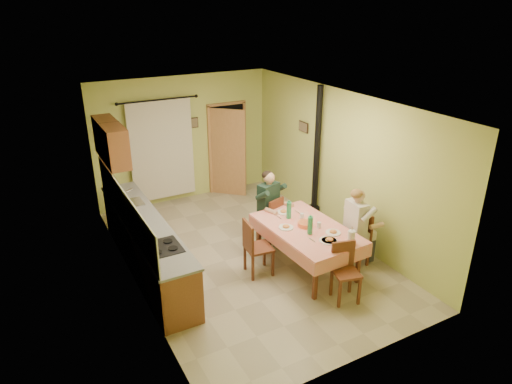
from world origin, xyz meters
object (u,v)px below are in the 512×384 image
chair_far (270,228)px  dining_table (306,247)px  man_far (270,199)px  man_right (358,218)px  chair_near (345,283)px  stove_flue (316,174)px  chair_left (258,258)px  chair_right (355,248)px

chair_far → dining_table: bearing=-102.5°
dining_table → man_far: bearing=93.0°
dining_table → man_far: (-0.10, 1.07, 0.50)m
chair_far → man_right: bearing=-74.4°
man_far → chair_far: bearing=-90.0°
chair_near → man_far: bearing=-72.7°
man_far → stove_flue: stove_flue is taller
chair_far → chair_left: bearing=-148.4°
dining_table → chair_far: 1.07m
chair_near → chair_left: 1.52m
chair_near → stove_flue: stove_flue is taller
chair_far → chair_left: size_ratio=0.95×
chair_left → chair_right: bearing=78.2°
dining_table → man_far: man_far is taller
chair_far → chair_near: size_ratio=0.99×
chair_far → chair_left: chair_left is taller
dining_table → chair_right: chair_right is taller
chair_near → man_far: (-0.09, 2.13, 0.59)m
chair_near → chair_left: (-0.81, 1.28, 0.00)m
chair_near → man_right: 1.25m
chair_right → chair_left: size_ratio=0.97×
chair_right → chair_left: (-1.64, 0.54, 0.00)m
chair_right → man_right: man_right is taller
chair_left → stove_flue: size_ratio=0.35×
stove_flue → man_far: bearing=-164.2°
man_right → chair_near: bearing=136.7°
chair_right → man_far: bearing=37.6°
chair_near → chair_left: chair_left is taller
man_right → stove_flue: (0.38, 1.75, 0.15)m
chair_far → stove_flue: 1.53m
man_far → chair_right: bearing=-74.1°
chair_left → chair_far: bearing=145.6°
chair_far → stove_flue: bearing=-1.3°
chair_near → chair_right: 1.11m
dining_table → man_right: man_right is taller
chair_far → chair_near: (0.09, -2.12, 0.00)m
dining_table → stove_flue: bearing=48.1°
chair_right → stove_flue: size_ratio=0.34×
chair_far → chair_right: 1.65m
chair_near → stove_flue: bearing=-100.8°
chair_right → man_far: (-0.92, 1.39, 0.59)m
dining_table → chair_right: (0.82, -0.32, -0.09)m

